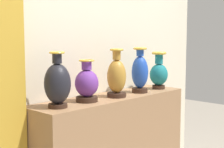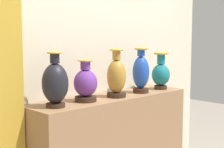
{
  "view_description": "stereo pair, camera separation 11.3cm",
  "coord_description": "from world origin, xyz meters",
  "px_view_note": "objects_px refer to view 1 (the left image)",
  "views": [
    {
      "loc": [
        -1.94,
        -1.84,
        1.37
      ],
      "look_at": [
        0.0,
        0.0,
        1.06
      ],
      "focal_mm": 54.79,
      "sensor_mm": 36.0,
      "label": 1
    },
    {
      "loc": [
        -1.86,
        -1.92,
        1.37
      ],
      "look_at": [
        0.0,
        0.0,
        1.06
      ],
      "focal_mm": 54.79,
      "sensor_mm": 36.0,
      "label": 2
    }
  ],
  "objects_px": {
    "vase_sapphire": "(140,72)",
    "vase_teal": "(159,73)",
    "vase_onyx": "(57,83)",
    "vase_violet": "(87,84)",
    "vase_ochre": "(116,77)"
  },
  "relations": [
    {
      "from": "vase_sapphire",
      "to": "vase_teal",
      "type": "xyz_separation_m",
      "value": [
        0.28,
        0.0,
        -0.03
      ]
    },
    {
      "from": "vase_onyx",
      "to": "vase_ochre",
      "type": "bearing_deg",
      "value": -1.47
    },
    {
      "from": "vase_violet",
      "to": "vase_onyx",
      "type": "bearing_deg",
      "value": -176.68
    },
    {
      "from": "vase_ochre",
      "to": "vase_teal",
      "type": "height_order",
      "value": "vase_ochre"
    },
    {
      "from": "vase_onyx",
      "to": "vase_teal",
      "type": "bearing_deg",
      "value": -0.48
    },
    {
      "from": "vase_onyx",
      "to": "vase_violet",
      "type": "xyz_separation_m",
      "value": [
        0.28,
        0.02,
        -0.03
      ]
    },
    {
      "from": "vase_teal",
      "to": "vase_violet",
      "type": "bearing_deg",
      "value": 178.28
    },
    {
      "from": "vase_onyx",
      "to": "vase_ochre",
      "type": "relative_size",
      "value": 0.99
    },
    {
      "from": "vase_sapphire",
      "to": "vase_teal",
      "type": "relative_size",
      "value": 1.14
    },
    {
      "from": "vase_onyx",
      "to": "vase_ochre",
      "type": "distance_m",
      "value": 0.56
    },
    {
      "from": "vase_onyx",
      "to": "vase_ochre",
      "type": "xyz_separation_m",
      "value": [
        0.56,
        -0.01,
        -0.0
      ]
    },
    {
      "from": "vase_ochre",
      "to": "vase_teal",
      "type": "bearing_deg",
      "value": 0.49
    },
    {
      "from": "vase_ochre",
      "to": "vase_teal",
      "type": "distance_m",
      "value": 0.57
    },
    {
      "from": "vase_violet",
      "to": "vase_teal",
      "type": "relative_size",
      "value": 0.92
    },
    {
      "from": "vase_onyx",
      "to": "vase_teal",
      "type": "xyz_separation_m",
      "value": [
        1.13,
        -0.01,
        -0.02
      ]
    }
  ]
}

